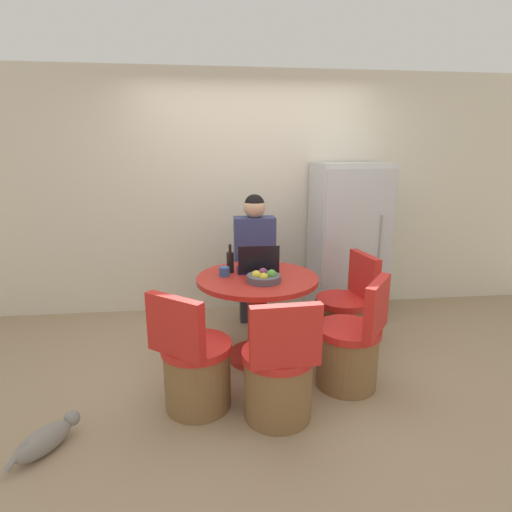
% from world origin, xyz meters
% --- Properties ---
extents(ground_plane, '(12.00, 12.00, 0.00)m').
position_xyz_m(ground_plane, '(0.00, 0.00, 0.00)').
color(ground_plane, '#9E8466').
extents(wall_back, '(7.00, 0.06, 2.60)m').
position_xyz_m(wall_back, '(0.00, 1.45, 1.30)').
color(wall_back, beige).
rests_on(wall_back, ground_plane).
extents(refrigerator, '(0.73, 0.65, 1.65)m').
position_xyz_m(refrigerator, '(0.99, 1.09, 0.82)').
color(refrigerator, silver).
rests_on(refrigerator, ground_plane).
extents(dining_table, '(1.01, 1.01, 0.75)m').
position_xyz_m(dining_table, '(-0.09, 0.18, 0.51)').
color(dining_table, '#B2261E').
rests_on(dining_table, ground_plane).
extents(chair_near_right_corner, '(0.56, 0.56, 0.87)m').
position_xyz_m(chair_near_right_corner, '(0.55, -0.31, 0.29)').
color(chair_near_right_corner, brown).
rests_on(chair_near_right_corner, ground_plane).
extents(chair_near_camera, '(0.49, 0.49, 0.87)m').
position_xyz_m(chair_near_camera, '(-0.05, -0.63, 0.29)').
color(chair_near_camera, brown).
rests_on(chair_near_camera, ground_plane).
extents(chair_right_side, '(0.50, 0.49, 0.87)m').
position_xyz_m(chair_right_side, '(0.71, 0.30, 0.29)').
color(chair_right_side, brown).
rests_on(chair_right_side, ground_plane).
extents(chair_near_left_corner, '(0.56, 0.56, 0.87)m').
position_xyz_m(chair_near_left_corner, '(-0.60, -0.46, 0.29)').
color(chair_near_left_corner, brown).
rests_on(chair_near_left_corner, ground_plane).
extents(person_seated, '(0.40, 0.37, 1.36)m').
position_xyz_m(person_seated, '(-0.04, 0.91, 0.75)').
color(person_seated, '#2D2D38').
rests_on(person_seated, ground_plane).
extents(laptop, '(0.35, 0.22, 0.25)m').
position_xyz_m(laptop, '(-0.07, 0.31, 0.80)').
color(laptop, '#141947').
rests_on(laptop, dining_table).
extents(fruit_bowl, '(0.27, 0.27, 0.10)m').
position_xyz_m(fruit_bowl, '(-0.06, 0.04, 0.78)').
color(fruit_bowl, '#4C4C56').
rests_on(fruit_bowl, dining_table).
extents(coffee_cup, '(0.09, 0.09, 0.08)m').
position_xyz_m(coffee_cup, '(-0.37, 0.22, 0.79)').
color(coffee_cup, '#2D4C84').
rests_on(coffee_cup, dining_table).
extents(bottle, '(0.06, 0.06, 0.25)m').
position_xyz_m(bottle, '(-0.31, 0.33, 0.84)').
color(bottle, black).
rests_on(bottle, dining_table).
extents(cat, '(0.32, 0.42, 0.16)m').
position_xyz_m(cat, '(-1.48, -0.80, 0.08)').
color(cat, gray).
rests_on(cat, ground_plane).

